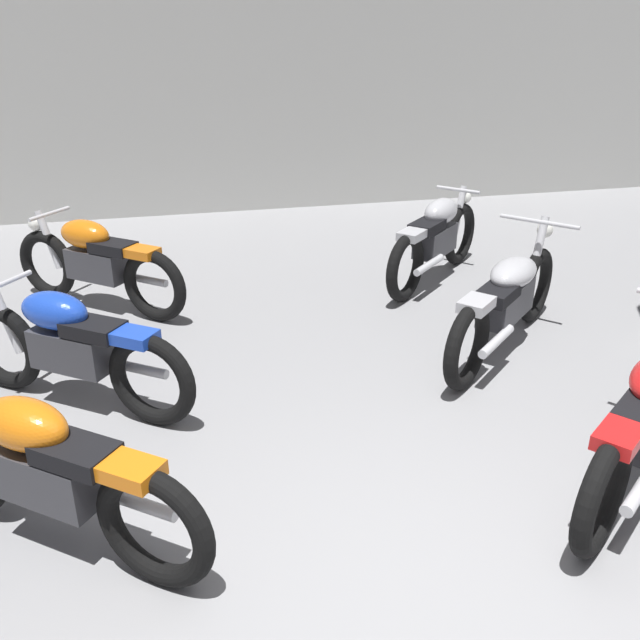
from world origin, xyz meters
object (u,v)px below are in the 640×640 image
at_px(motorcycle_left_row_0, 46,471).
at_px(motorcycle_left_row_1, 71,346).
at_px(motorcycle_left_row_2, 96,262).
at_px(motorcycle_right_row_1, 507,299).
at_px(motorcycle_right_row_2, 436,238).

height_order(motorcycle_left_row_0, motorcycle_left_row_1, same).
bearing_deg(motorcycle_left_row_1, motorcycle_left_row_0, -89.42).
relative_size(motorcycle_left_row_2, motorcycle_right_row_1, 0.95).
distance_m(motorcycle_left_row_0, motorcycle_left_row_1, 1.46).
relative_size(motorcycle_left_row_2, motorcycle_right_row_2, 1.06).
xyz_separation_m(motorcycle_left_row_2, motorcycle_right_row_2, (3.33, -0.02, 0.00)).
bearing_deg(motorcycle_left_row_2, motorcycle_right_row_1, -26.83).
xyz_separation_m(motorcycle_left_row_0, motorcycle_left_row_2, (0.05, 3.25, 0.00)).
height_order(motorcycle_left_row_1, motorcycle_right_row_2, same).
distance_m(motorcycle_left_row_1, motorcycle_right_row_1, 3.36).
relative_size(motorcycle_left_row_1, motorcycle_left_row_2, 1.04).
bearing_deg(motorcycle_right_row_2, motorcycle_left_row_1, -152.46).
bearing_deg(motorcycle_right_row_2, motorcycle_left_row_0, -136.32).
distance_m(motorcycle_left_row_0, motorcycle_right_row_1, 3.70).
distance_m(motorcycle_left_row_2, motorcycle_right_row_1, 3.69).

